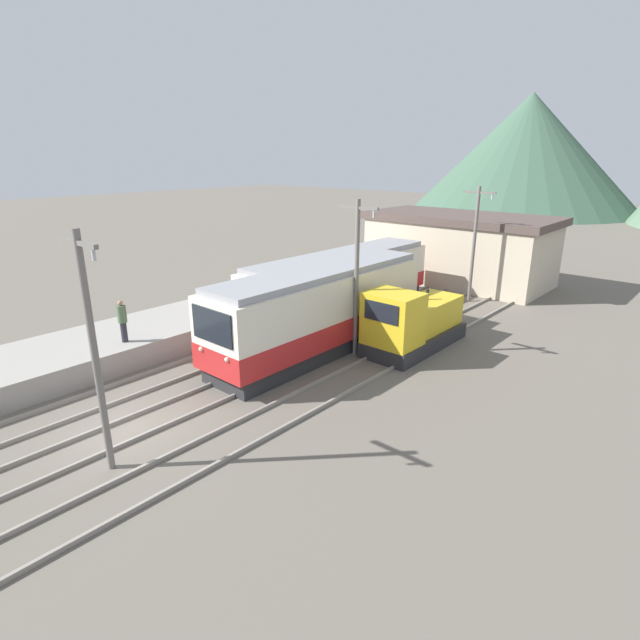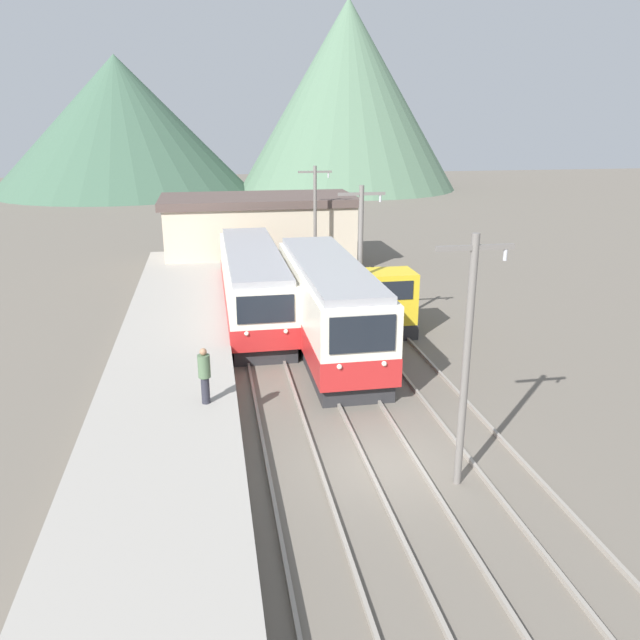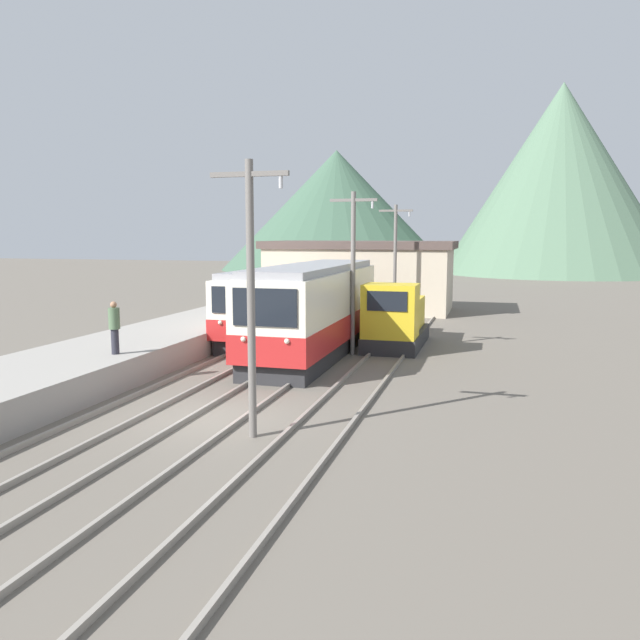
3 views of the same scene
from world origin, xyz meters
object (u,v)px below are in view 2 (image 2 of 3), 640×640
shunting_locomotive (378,300)px  person_on_platform (204,373)px  commuter_train_center (328,310)px  catenary_mast_far (315,219)px  catenary_mast_near (467,355)px  commuter_train_left (253,287)px  catenary_mast_mid (361,259)px

shunting_locomotive → person_on_platform: shunting_locomotive is taller
commuter_train_center → shunting_locomotive: commuter_train_center is taller
catenary_mast_far → person_on_platform: size_ratio=3.78×
shunting_locomotive → catenary_mast_far: (-1.49, 9.13, 2.54)m
catenary_mast_near → person_on_platform: catenary_mast_near is taller
commuter_train_left → catenary_mast_far: catenary_mast_far is taller
catenary_mast_mid → person_on_platform: bearing=-132.3°
commuter_train_center → person_on_platform: bearing=-127.6°
shunting_locomotive → catenary_mast_mid: (-1.49, -2.31, 2.54)m
commuter_train_left → catenary_mast_near: size_ratio=1.94×
shunting_locomotive → catenary_mast_far: 9.60m
catenary_mast_near → person_on_platform: (-6.68, 4.12, -1.73)m
catenary_mast_mid → person_on_platform: size_ratio=3.78×
commuter_train_center → person_on_platform: size_ratio=6.61×
shunting_locomotive → catenary_mast_far: catenary_mast_far is taller
commuter_train_left → catenary_mast_near: 16.45m
shunting_locomotive → catenary_mast_near: size_ratio=0.84×
commuter_train_left → shunting_locomotive: 6.14m
commuter_train_left → catenary_mast_near: (4.31, -15.73, 2.13)m
catenary_mast_mid → person_on_platform: 10.06m
commuter_train_center → catenary_mast_mid: bearing=22.4°
shunting_locomotive → catenary_mast_far: size_ratio=0.84×
commuter_train_center → shunting_locomotive: 4.24m
catenary_mast_near → catenary_mast_far: (0.00, 22.89, 0.00)m
catenary_mast_near → person_on_platform: 8.03m
commuter_train_center → catenary_mast_mid: catenary_mast_mid is taller
catenary_mast_mid → shunting_locomotive: bearing=57.2°
catenary_mast_mid → commuter_train_left: bearing=135.2°
catenary_mast_near → catenary_mast_mid: size_ratio=1.00×
commuter_train_left → commuter_train_center: size_ratio=1.11×
catenary_mast_near → catenary_mast_far: size_ratio=1.00×
commuter_train_center → catenary_mast_far: (1.51, 12.07, 1.97)m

